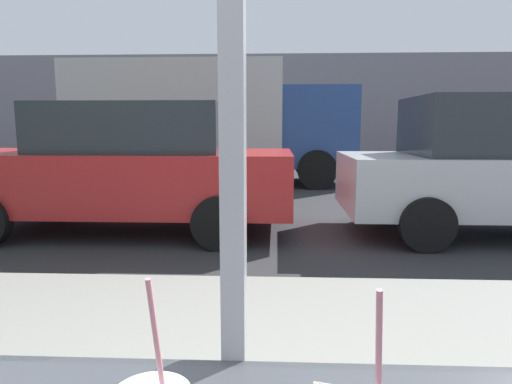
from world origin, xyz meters
TOP-DOWN VIEW (x-y plane):
  - ground_plane at (0.00, 8.00)m, footprint 60.00×60.00m
  - sidewalk_strip at (0.00, 1.60)m, footprint 16.00×2.80m
  - building_facade_far at (0.00, 18.16)m, footprint 28.00×1.20m
  - parked_car_red at (-1.93, 5.17)m, footprint 4.55×2.00m
  - parked_car_silver at (3.10, 5.17)m, footprint 4.30×1.95m
  - box_truck at (-1.63, 10.47)m, footprint 6.87×2.44m

SIDE VIEW (x-z plane):
  - ground_plane at x=0.00m, z-range 0.00..0.00m
  - sidewalk_strip at x=0.00m, z-range 0.00..0.11m
  - parked_car_red at x=-1.93m, z-range 0.02..1.75m
  - parked_car_silver at x=3.10m, z-range 0.00..1.81m
  - box_truck at x=-1.63m, z-range 0.14..3.09m
  - building_facade_far at x=0.00m, z-range 0.00..4.26m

